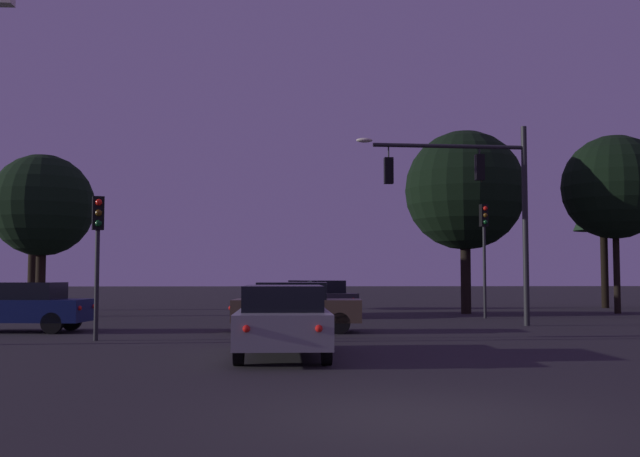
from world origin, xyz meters
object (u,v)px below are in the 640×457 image
(car_crossing_left, at_px, (296,306))
(car_crossing_right, at_px, (17,306))
(tree_right_cluster, at_px, (615,187))
(traffic_light_corner_right, at_px, (484,238))
(tree_lot_edge, at_px, (42,206))
(traffic_signal_mast_arm, at_px, (478,191))
(tree_left_far, at_px, (35,196))
(traffic_light_corner_left, at_px, (98,238))
(car_nearside_lane, at_px, (283,319))
(tree_center_horizon, at_px, (465,191))
(car_far_lane, at_px, (315,297))
(tree_behind_sign, at_px, (603,199))

(car_crossing_left, height_order, car_crossing_right, same)
(tree_right_cluster, bearing_deg, traffic_light_corner_right, -153.47)
(traffic_light_corner_right, relative_size, tree_lot_edge, 0.67)
(traffic_signal_mast_arm, xyz_separation_m, tree_left_far, (-19.26, 12.31, 1.08))
(car_crossing_left, relative_size, tree_lot_edge, 0.59)
(traffic_light_corner_left, bearing_deg, car_nearside_lane, -39.43)
(car_nearside_lane, xyz_separation_m, car_crossing_right, (-8.21, 7.33, -0.00))
(car_nearside_lane, relative_size, car_crossing_right, 1.02)
(car_nearside_lane, xyz_separation_m, tree_left_far, (-12.57, 21.58, 4.93))
(car_nearside_lane, xyz_separation_m, tree_right_cluster, (15.14, 17.30, 4.98))
(traffic_signal_mast_arm, height_order, tree_lot_edge, traffic_signal_mast_arm)
(tree_lot_edge, bearing_deg, car_nearside_lane, -57.02)
(traffic_signal_mast_arm, relative_size, tree_center_horizon, 0.83)
(traffic_light_corner_left, distance_m, tree_right_cluster, 24.26)
(car_nearside_lane, height_order, car_far_lane, same)
(traffic_signal_mast_arm, xyz_separation_m, car_nearside_lane, (-6.69, -9.27, -3.85))
(traffic_signal_mast_arm, height_order, car_nearside_lane, traffic_signal_mast_arm)
(tree_right_cluster, xyz_separation_m, tree_lot_edge, (-25.48, -1.38, -1.08))
(traffic_light_corner_left, distance_m, car_nearside_lane, 6.74)
(traffic_light_corner_left, xyz_separation_m, tree_right_cluster, (20.13, 13.20, 3.04))
(traffic_signal_mast_arm, distance_m, tree_behind_sign, 17.21)
(car_crossing_left, xyz_separation_m, tree_lot_edge, (-10.70, 9.03, 3.91))
(traffic_light_corner_right, bearing_deg, car_nearside_lane, -120.44)
(tree_left_far, bearing_deg, tree_lot_edge, -68.43)
(car_crossing_right, distance_m, tree_right_cluster, 25.87)
(traffic_light_corner_right, relative_size, tree_center_horizon, 0.55)
(tree_behind_sign, bearing_deg, tree_lot_edge, -165.60)
(car_crossing_left, distance_m, tree_behind_sign, 23.70)
(car_crossing_right, distance_m, tree_behind_sign, 30.12)
(tree_left_far, distance_m, tree_lot_edge, 6.17)
(car_nearside_lane, relative_size, tree_left_far, 0.64)
(car_far_lane, bearing_deg, car_nearside_lane, -94.71)
(traffic_light_corner_right, bearing_deg, tree_center_horizon, 88.42)
(car_crossing_right, height_order, tree_left_far, tree_left_far)
(traffic_light_corner_left, xyz_separation_m, tree_center_horizon, (13.18, 13.31, 2.86))
(tree_center_horizon, xyz_separation_m, tree_right_cluster, (6.95, -0.11, 0.18))
(traffic_light_corner_left, height_order, car_crossing_right, traffic_light_corner_left)
(car_nearside_lane, bearing_deg, tree_left_far, 120.22)
(tree_center_horizon, relative_size, tree_lot_edge, 1.21)
(tree_left_far, relative_size, tree_center_horizon, 0.87)
(traffic_signal_mast_arm, relative_size, car_crossing_right, 1.51)
(car_far_lane, relative_size, tree_behind_sign, 0.64)
(tree_left_far, height_order, tree_center_horizon, tree_center_horizon)
(traffic_signal_mast_arm, distance_m, tree_left_far, 22.88)
(car_crossing_left, relative_size, tree_left_far, 0.56)
(traffic_light_corner_left, xyz_separation_m, car_crossing_left, (5.35, 2.80, -1.95))
(car_crossing_right, distance_m, tree_left_far, 15.70)
(car_crossing_left, relative_size, tree_behind_sign, 0.53)
(car_nearside_lane, relative_size, tree_behind_sign, 0.61)
(traffic_light_corner_right, xyz_separation_m, tree_right_cluster, (7.05, 3.52, 2.52))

